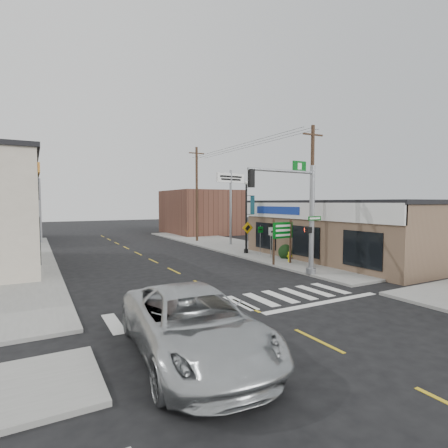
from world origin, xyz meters
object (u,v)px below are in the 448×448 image
traffic_signal_pole (302,208)px  bare_tree (340,209)px  utility_pole_far (197,193)px  guide_sign (283,235)px  lamp_post (247,211)px  fire_hydrant (290,256)px  utility_pole_near (312,195)px  suv (193,324)px  dance_center_sign (231,189)px

traffic_signal_pole → bare_tree: size_ratio=1.38×
bare_tree → utility_pole_far: 16.75m
guide_sign → utility_pole_far: size_ratio=0.30×
traffic_signal_pole → guide_sign: traffic_signal_pole is taller
traffic_signal_pole → guide_sign: bearing=65.2°
traffic_signal_pole → lamp_post: 8.57m
guide_sign → fire_hydrant: 1.75m
lamp_post → bare_tree: size_ratio=1.25×
lamp_post → utility_pole_far: 9.96m
fire_hydrant → bare_tree: (2.63, -1.81, 3.13)m
guide_sign → lamp_post: (0.59, 5.17, 1.38)m
utility_pole_near → suv: bearing=-143.0°
fire_hydrant → traffic_signal_pole: bearing=-120.8°
guide_sign → bare_tree: (3.49, -1.48, 1.64)m
suv → guide_sign: (10.36, 9.37, 1.11)m
suv → utility_pole_near: bearing=39.3°
utility_pole_far → traffic_signal_pole: bearing=-95.1°
lamp_post → traffic_signal_pole: bearing=-106.7°
fire_hydrant → utility_pole_near: 4.45m
fire_hydrant → utility_pole_far: bearing=90.3°
guide_sign → utility_pole_near: 3.14m
dance_center_sign → bare_tree: bearing=-95.0°
suv → traffic_signal_pole: bearing=38.8°
suv → guide_sign: guide_sign is taller
guide_sign → utility_pole_near: utility_pole_near is taller
lamp_post → utility_pole_far: (0.20, 9.82, 1.65)m
dance_center_sign → suv: bearing=-133.0°
lamp_post → bare_tree: 7.26m
bare_tree → utility_pole_near: 2.65m
dance_center_sign → utility_pole_far: bearing=98.4°
guide_sign → lamp_post: lamp_post is taller
utility_pole_near → utility_pole_far: (-0.21, 16.54, 0.48)m
bare_tree → utility_pole_near: utility_pole_near is taller
suv → guide_sign: size_ratio=2.20×
suv → bare_tree: bare_tree is taller
dance_center_sign → fire_hydrant: bearing=-108.6°
fire_hydrant → utility_pole_far: utility_pole_far is taller
suv → traffic_signal_pole: traffic_signal_pole is taller
traffic_signal_pole → lamp_post: (1.83, 8.36, -0.41)m
suv → guide_sign: bearing=46.9°
suv → dance_center_sign: (12.65, 20.03, 4.46)m
bare_tree → utility_pole_far: utility_pole_far is taller
dance_center_sign → bare_tree: (1.20, -12.13, -1.71)m
bare_tree → utility_pole_near: bearing=-178.4°
guide_sign → bare_tree: bearing=-27.4°
guide_sign → fire_hydrant: bearing=16.2°
traffic_signal_pole → lamp_post: traffic_signal_pole is taller
lamp_post → utility_pole_near: (0.41, -6.72, 1.16)m
traffic_signal_pole → bare_tree: traffic_signal_pole is taller
suv → utility_pole_far: size_ratio=0.67×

